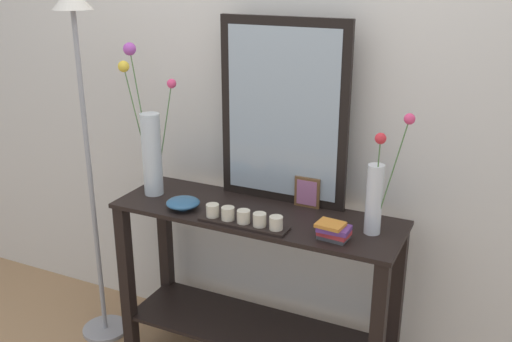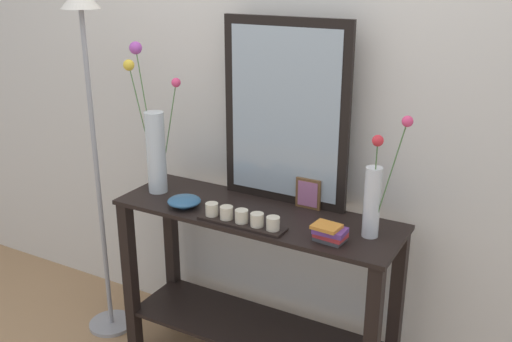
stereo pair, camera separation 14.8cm
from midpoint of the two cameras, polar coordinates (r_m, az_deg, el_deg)
wall_back at (r=2.70m, az=5.00°, el=8.55°), size 6.40×0.08×2.70m
console_table at (r=2.72m, az=1.58°, el=-10.35°), size 1.30×0.41×0.83m
mirror_leaning at (r=2.57m, az=4.52°, el=5.61°), size 0.60×0.03×0.83m
tall_vase_left at (r=2.76m, az=-8.40°, el=2.80°), size 0.24×0.16×0.70m
vase_right at (r=2.34m, az=13.28°, el=-2.31°), size 0.16×0.09×0.51m
candle_tray at (r=2.44m, az=0.32°, el=-4.70°), size 0.39×0.09×0.07m
picture_frame_small at (r=2.60m, az=6.75°, el=-2.24°), size 0.12×0.01×0.14m
decorative_bowl at (r=2.63m, az=-5.44°, el=-2.97°), size 0.15×0.15×0.05m
book_stack at (r=2.33m, az=9.04°, el=-6.02°), size 0.13×0.11×0.07m
floor_lamp at (r=2.88m, az=-14.44°, el=5.65°), size 0.24×0.24×1.77m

